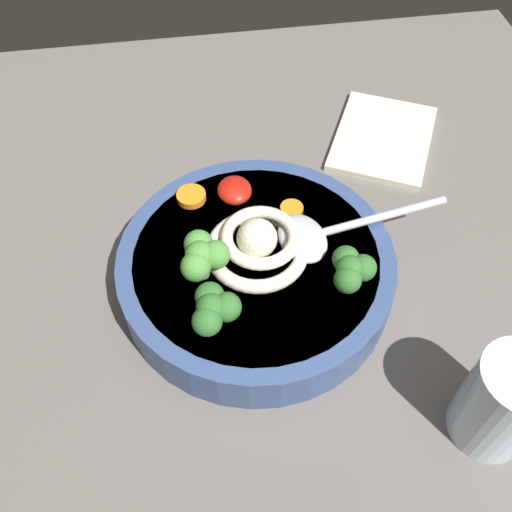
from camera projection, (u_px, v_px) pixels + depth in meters
table_slab at (243, 308)px, 56.87cm from camera, size 92.66×92.66×4.05cm
soup_bowl at (256, 270)px, 54.36cm from camera, size 25.92×25.92×4.50cm
noodle_pile at (258, 244)px, 51.82cm from camera, size 10.45×10.25×4.20cm
soup_spoon at (316, 234)px, 53.19cm from camera, size 6.68×17.53×1.60cm
chili_sauce_dollop at (235, 190)px, 56.61cm from camera, size 3.80×3.42×1.71cm
broccoli_floret_beside_noodles at (214, 308)px, 46.28cm from camera, size 4.88×4.20×3.86cm
broccoli_floret_center at (202, 255)px, 49.47cm from camera, size 5.15×4.43×4.07cm
broccoli_floret_far at (351, 269)px, 48.85cm from camera, size 4.66×4.01×3.68cm
carrot_slice_extra_b at (292, 209)px, 55.92cm from camera, size 2.27×2.27×0.49cm
carrot_slice_right at (191, 196)px, 56.78cm from camera, size 2.92×2.92×0.73cm
drinking_glass at (503, 402)px, 43.66cm from camera, size 6.33×6.33×9.44cm
folded_napkin at (383, 138)px, 68.86cm from camera, size 18.07×16.46×0.80cm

